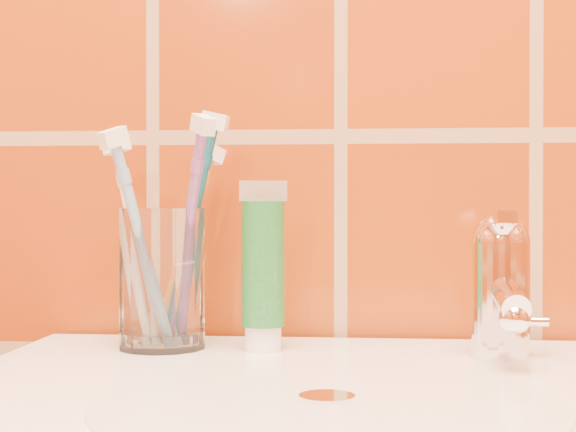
# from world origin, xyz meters

# --- Properties ---
(glass_tumbler) EXTENTS (0.09, 0.09, 0.12)m
(glass_tumbler) POSITION_xyz_m (-0.15, 1.11, 0.91)
(glass_tumbler) COLOR white
(glass_tumbler) RESTS_ON pedestal_sink
(toothpaste_tube) EXTENTS (0.04, 0.04, 0.15)m
(toothpaste_tube) POSITION_xyz_m (-0.06, 1.11, 0.92)
(toothpaste_tube) COLOR white
(toothpaste_tube) RESTS_ON pedestal_sink
(faucet) EXTENTS (0.05, 0.11, 0.12)m
(faucet) POSITION_xyz_m (0.14, 1.09, 0.91)
(faucet) COLOR white
(faucet) RESTS_ON pedestal_sink
(toothbrush_0) EXTENTS (0.13, 0.14, 0.22)m
(toothbrush_0) POSITION_xyz_m (-0.13, 1.10, 0.95)
(toothbrush_0) COLOR #70428F
(toothbrush_0) RESTS_ON glass_tumbler
(toothbrush_1) EXTENTS (0.14, 0.14, 0.20)m
(toothbrush_1) POSITION_xyz_m (-0.14, 1.14, 0.94)
(toothbrush_1) COLOR orange
(toothbrush_1) RESTS_ON glass_tumbler
(toothbrush_2) EXTENTS (0.08, 0.07, 0.21)m
(toothbrush_2) POSITION_xyz_m (-0.13, 1.12, 0.95)
(toothbrush_2) COLOR #0C5468
(toothbrush_2) RESTS_ON glass_tumbler
(toothbrush_3) EXTENTS (0.13, 0.14, 0.21)m
(toothbrush_3) POSITION_xyz_m (-0.16, 1.09, 0.94)
(toothbrush_3) COLOR #76A0D3
(toothbrush_3) RESTS_ON glass_tumbler
(toothbrush_4) EXTENTS (0.10, 0.09, 0.20)m
(toothbrush_4) POSITION_xyz_m (-0.18, 1.11, 0.94)
(toothbrush_4) COLOR white
(toothbrush_4) RESTS_ON glass_tumbler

